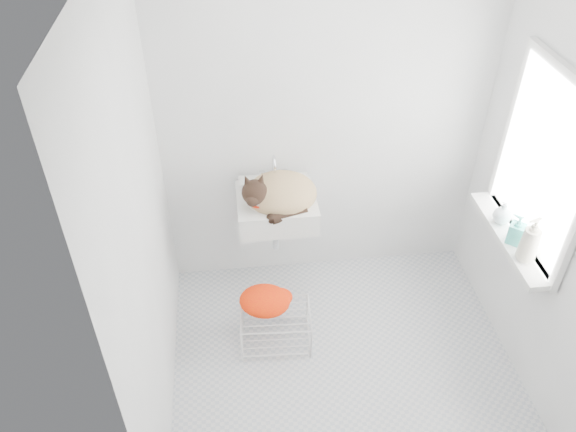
{
  "coord_description": "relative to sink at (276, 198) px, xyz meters",
  "views": [
    {
      "loc": [
        -0.63,
        -2.24,
        3.06
      ],
      "look_at": [
        -0.31,
        0.5,
        0.88
      ],
      "focal_mm": 35.36,
      "sensor_mm": 36.0,
      "label": 1
    }
  ],
  "objects": [
    {
      "name": "back_wall",
      "position": [
        0.36,
        0.26,
        0.4
      ],
      "size": [
        2.2,
        0.02,
        2.5
      ],
      "primitive_type": "cube",
      "color": "white",
      "rests_on": "ground"
    },
    {
      "name": "towel",
      "position": [
        -0.12,
        -0.43,
        -0.55
      ],
      "size": [
        0.38,
        0.31,
        0.14
      ],
      "primitive_type": "ellipsoid",
      "rotation": [
        0.0,
        0.0,
        -0.23
      ],
      "color": "#EB4C00",
      "rests_on": "wire_rack"
    },
    {
      "name": "window_glass",
      "position": [
        1.44,
        -0.54,
        0.5
      ],
      "size": [
        0.01,
        0.8,
        1.0
      ],
      "primitive_type": "cube",
      "color": "white",
      "rests_on": "right_wall"
    },
    {
      "name": "left_wall",
      "position": [
        -0.74,
        -0.74,
        0.4
      ],
      "size": [
        0.02,
        2.0,
        2.5
      ],
      "primitive_type": "cube",
      "color": "white",
      "rests_on": "ground"
    },
    {
      "name": "faucet",
      "position": [
        -0.0,
        0.18,
        0.14
      ],
      "size": [
        0.19,
        0.13,
        0.19
      ],
      "primitive_type": null,
      "color": "silver",
      "rests_on": "sink"
    },
    {
      "name": "sink",
      "position": [
        0.0,
        0.0,
        0.0
      ],
      "size": [
        0.52,
        0.45,
        0.21
      ],
      "primitive_type": "cube",
      "color": "silver",
      "rests_on": "back_wall"
    },
    {
      "name": "bottle_a",
      "position": [
        1.36,
        -0.75,
        0.0
      ],
      "size": [
        0.12,
        0.12,
        0.25
      ],
      "primitive_type": "imported",
      "rotation": [
        0.0,
        0.0,
        5.02
      ],
      "color": "#EFE8CD",
      "rests_on": "windowsill"
    },
    {
      "name": "bottle_c",
      "position": [
        1.36,
        -0.41,
        0.0
      ],
      "size": [
        0.16,
        0.16,
        0.15
      ],
      "primitive_type": "imported",
      "rotation": [
        0.0,
        0.0,
        3.84
      ],
      "color": "white",
      "rests_on": "windowsill"
    },
    {
      "name": "cat",
      "position": [
        0.01,
        -0.02,
        0.04
      ],
      "size": [
        0.48,
        0.39,
        0.31
      ],
      "rotation": [
        0.0,
        0.0,
        0.01
      ],
      "color": "#A28759",
      "rests_on": "sink"
    },
    {
      "name": "bottle_b",
      "position": [
        1.36,
        -0.6,
        0.0
      ],
      "size": [
        0.12,
        0.12,
        0.19
      ],
      "primitive_type": "imported",
      "rotation": [
        0.0,
        0.0,
        4.01
      ],
      "color": "teal",
      "rests_on": "windowsill"
    },
    {
      "name": "floor",
      "position": [
        0.36,
        -0.74,
        -0.85
      ],
      "size": [
        2.2,
        2.0,
        0.02
      ],
      "primitive_type": "cube",
      "color": "silver",
      "rests_on": "ground"
    },
    {
      "name": "windowsill",
      "position": [
        1.37,
        -0.54,
        -0.02
      ],
      "size": [
        0.16,
        0.88,
        0.04
      ],
      "primitive_type": "cube",
      "color": "white",
      "rests_on": "right_wall"
    },
    {
      "name": "wire_rack",
      "position": [
        -0.06,
        -0.48,
        -0.7
      ],
      "size": [
        0.47,
        0.34,
        0.27
      ],
      "primitive_type": "cube",
      "rotation": [
        0.0,
        0.0,
        -0.06
      ],
      "color": "silver",
      "rests_on": "floor"
    },
    {
      "name": "window_frame",
      "position": [
        1.43,
        -0.54,
        0.5
      ],
      "size": [
        0.04,
        0.9,
        1.1
      ],
      "primitive_type": "cube",
      "color": "white",
      "rests_on": "right_wall"
    },
    {
      "name": "right_wall",
      "position": [
        1.46,
        -0.74,
        0.4
      ],
      "size": [
        0.02,
        2.0,
        2.5
      ],
      "primitive_type": "cube",
      "color": "white",
      "rests_on": "ground"
    }
  ]
}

